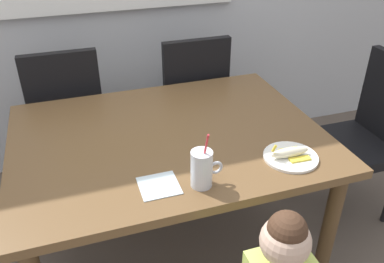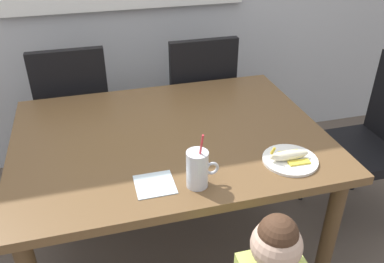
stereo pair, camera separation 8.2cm
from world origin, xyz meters
name	(u,v)px [view 2 (the right image)]	position (x,y,z in m)	size (l,w,h in m)	color
ground_plane	(173,246)	(0.00, 0.00, 0.00)	(24.00, 24.00, 0.00)	brown
dining_table	(170,149)	(0.00, 0.00, 0.65)	(1.42, 1.07, 0.73)	brown
dining_chair_left	(75,109)	(-0.44, 0.76, 0.54)	(0.44, 0.45, 0.96)	black
dining_chair_right	(198,96)	(0.35, 0.73, 0.54)	(0.44, 0.44, 0.96)	black
dining_chair_far	(375,135)	(1.16, -0.01, 0.54)	(0.44, 0.44, 0.96)	black
milk_cup	(198,171)	(0.02, -0.40, 0.80)	(0.13, 0.09, 0.25)	silver
snack_plate	(290,160)	(0.44, -0.35, 0.74)	(0.23, 0.23, 0.01)	white
peeled_banana	(290,155)	(0.43, -0.35, 0.77)	(0.17, 0.11, 0.07)	#F4EAC6
paper_napkin	(155,184)	(-0.14, -0.36, 0.74)	(0.15, 0.15, 0.00)	silver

